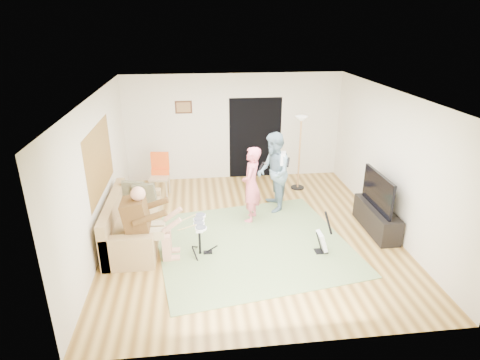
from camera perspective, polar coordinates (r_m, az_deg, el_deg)
name	(u,v)px	position (r m, az deg, el deg)	size (l,w,h in m)	color
floor	(250,231)	(8.03, 1.41, -7.32)	(6.00, 6.00, 0.00)	brown
walls	(251,168)	(7.46, 1.51, 1.76)	(5.50, 6.00, 2.70)	beige
ceiling	(251,95)	(7.11, 1.62, 12.02)	(6.00, 6.00, 0.00)	white
window_blinds	(100,160)	(7.71, -19.35, 2.74)	(2.05, 2.05, 0.00)	olive
doorway	(255,138)	(10.44, 2.18, 5.97)	(2.10, 2.10, 0.00)	black
picture_frame	(184,107)	(10.13, -8.03, 10.21)	(0.42, 0.03, 0.32)	#3F2314
area_rug	(253,243)	(7.62, 1.80, -9.01)	(3.43, 3.20, 0.02)	#6A824F
sofa	(130,227)	(7.88, -15.39, -6.41)	(0.88, 2.15, 0.87)	#A38251
drummer	(148,231)	(7.14, -12.89, -7.07)	(0.88, 0.49, 1.36)	brown
drum_kit	(200,240)	(7.20, -5.76, -8.42)	(0.37, 0.67, 0.69)	black
singer	(251,185)	(8.14, 1.60, -0.67)	(0.58, 0.38, 1.59)	#EF687C
microphone	(261,166)	(8.03, 3.05, 1.98)	(0.06, 0.06, 0.24)	black
guitarist	(274,172)	(8.61, 4.79, 1.07)	(0.84, 0.66, 1.73)	#6F90A3
guitar_held	(283,158)	(8.55, 6.17, 3.08)	(0.12, 0.60, 0.26)	white
guitar_spare	(322,241)	(7.40, 11.63, -8.48)	(0.30, 0.26, 0.82)	black
torchiere_lamp	(300,140)	(9.69, 8.57, 5.66)	(0.32, 0.32, 1.81)	black
dining_chair	(160,181)	(9.64, -11.32, -0.15)	(0.49, 0.51, 1.03)	tan
tv_cabinet	(376,219)	(8.41, 18.84, -5.23)	(0.40, 1.40, 0.50)	black
television	(378,191)	(8.15, 19.03, -1.49)	(0.06, 1.21, 0.70)	black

